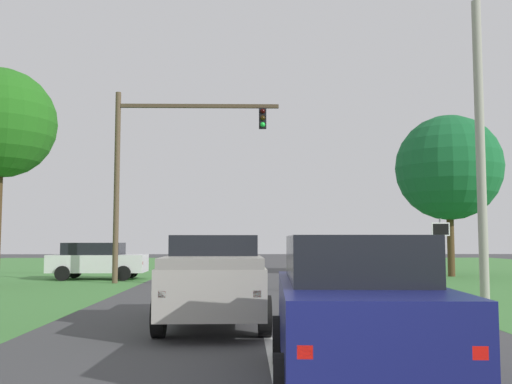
# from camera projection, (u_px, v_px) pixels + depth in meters

# --- Properties ---
(ground_plane) EXTENTS (120.00, 120.00, 0.00)m
(ground_plane) POSITION_uv_depth(u_px,v_px,m) (262.00, 312.00, 15.09)
(ground_plane) COLOR #424244
(red_suv_near) EXTENTS (2.24, 4.82, 1.93)m
(red_suv_near) POSITION_uv_depth(u_px,v_px,m) (353.00, 307.00, 7.49)
(red_suv_near) COLOR navy
(red_suv_near) RESTS_ON ground_plane
(pickup_truck_lead) EXTENTS (2.36, 5.53, 1.97)m
(pickup_truck_lead) POSITION_uv_depth(u_px,v_px,m) (215.00, 279.00, 12.88)
(pickup_truck_lead) COLOR #B7B2A8
(pickup_truck_lead) RESTS_ON ground_plane
(traffic_light) EXTENTS (7.22, 0.40, 8.38)m
(traffic_light) POSITION_uv_depth(u_px,v_px,m) (157.00, 158.00, 25.57)
(traffic_light) COLOR brown
(traffic_light) RESTS_ON ground_plane
(keep_moving_sign) EXTENTS (0.60, 0.09, 2.57)m
(keep_moving_sign) POSITION_uv_depth(u_px,v_px,m) (441.00, 247.00, 19.15)
(keep_moving_sign) COLOR gray
(keep_moving_sign) RESTS_ON ground_plane
(oak_tree_right) EXTENTS (5.43, 5.43, 8.31)m
(oak_tree_right) POSITION_uv_depth(u_px,v_px,m) (449.00, 168.00, 30.17)
(oak_tree_right) COLOR #4C351E
(oak_tree_right) RESTS_ON ground_plane
(crossing_suv_far) EXTENTS (4.48, 2.21, 1.73)m
(crossing_suv_far) POSITION_uv_depth(u_px,v_px,m) (97.00, 260.00, 27.62)
(crossing_suv_far) COLOR silver
(crossing_suv_far) RESTS_ON ground_plane
(utility_pole_right) EXTENTS (0.28, 0.28, 9.36)m
(utility_pole_right) POSITION_uv_depth(u_px,v_px,m) (480.00, 148.00, 17.94)
(utility_pole_right) COLOR #9E998E
(utility_pole_right) RESTS_ON ground_plane
(extra_tree_1) EXTENTS (4.49, 4.49, 8.88)m
(extra_tree_1) POSITION_uv_depth(u_px,v_px,m) (0.00, 124.00, 23.80)
(extra_tree_1) COLOR #4C351E
(extra_tree_1) RESTS_ON ground_plane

